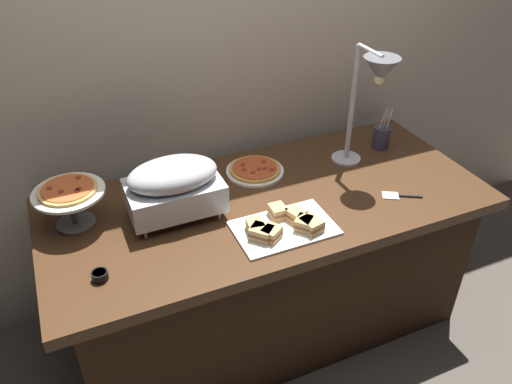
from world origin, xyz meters
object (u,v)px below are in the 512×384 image
object	(u,v)px
chafing_dish	(174,185)
pizza_plate_center	(69,195)
serving_spatula	(400,196)
utensil_holder	(381,137)
pizza_plate_front	(255,170)
sandwich_platter	(283,226)
sauce_cup_near	(100,275)
heat_lamp	(374,82)

from	to	relation	value
chafing_dish	pizza_plate_center	world-z (taller)	chafing_dish
chafing_dish	serving_spatula	distance (m)	0.97
pizza_plate_center	serving_spatula	bearing A→B (deg)	-15.59
utensil_holder	pizza_plate_front	bearing A→B (deg)	177.44
sandwich_platter	serving_spatula	distance (m)	0.57
sauce_cup_near	serving_spatula	xyz separation A→B (m)	(1.27, -0.00, -0.02)
chafing_dish	sandwich_platter	xyz separation A→B (m)	(0.35, -0.27, -0.12)
pizza_plate_center	sandwich_platter	bearing A→B (deg)	-26.74
heat_lamp	utensil_holder	size ratio (longest dim) A/B	2.57
heat_lamp	utensil_holder	xyz separation A→B (m)	(0.22, 0.17, -0.39)
pizza_plate_front	sauce_cup_near	bearing A→B (deg)	-151.00
pizza_plate_front	sauce_cup_near	distance (m)	0.88
utensil_holder	heat_lamp	bearing A→B (deg)	-142.28
sandwich_platter	utensil_holder	world-z (taller)	utensil_holder
serving_spatula	sauce_cup_near	bearing A→B (deg)	179.89
sandwich_platter	pizza_plate_center	bearing A→B (deg)	153.26
chafing_dish	serving_spatula	size ratio (longest dim) A/B	2.29
heat_lamp	serving_spatula	size ratio (longest dim) A/B	3.46
heat_lamp	chafing_dish	bearing A→B (deg)	178.13
chafing_dish	heat_lamp	world-z (taller)	heat_lamp
utensil_holder	serving_spatula	bearing A→B (deg)	-113.86
pizza_plate_center	sauce_cup_near	distance (m)	0.38
pizza_plate_front	chafing_dish	bearing A→B (deg)	-157.70
pizza_plate_center	heat_lamp	bearing A→B (deg)	-6.13
heat_lamp	pizza_plate_center	distance (m)	1.30
pizza_plate_front	pizza_plate_center	bearing A→B (deg)	-175.25
sandwich_platter	sauce_cup_near	size ratio (longest dim) A/B	6.89
pizza_plate_front	utensil_holder	xyz separation A→B (m)	(0.67, -0.03, 0.05)
chafing_dish	pizza_plate_center	size ratio (longest dim) A/B	1.36
sauce_cup_near	sandwich_platter	bearing A→B (deg)	-0.87
pizza_plate_center	sauce_cup_near	size ratio (longest dim) A/B	4.85
sauce_cup_near	utensil_holder	distance (m)	1.50
pizza_plate_center	serving_spatula	xyz separation A→B (m)	(1.31, -0.36, -0.14)
heat_lamp	pizza_plate_front	bearing A→B (deg)	155.74
utensil_holder	sauce_cup_near	bearing A→B (deg)	-164.58
chafing_dish	pizza_plate_front	size ratio (longest dim) A/B	1.40
heat_lamp	sauce_cup_near	bearing A→B (deg)	-169.51
pizza_plate_front	pizza_plate_center	distance (m)	0.82
sauce_cup_near	utensil_holder	xyz separation A→B (m)	(1.45, 0.40, 0.04)
serving_spatula	pizza_plate_center	bearing A→B (deg)	164.41
utensil_holder	serving_spatula	world-z (taller)	utensil_holder
heat_lamp	utensil_holder	distance (m)	0.48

